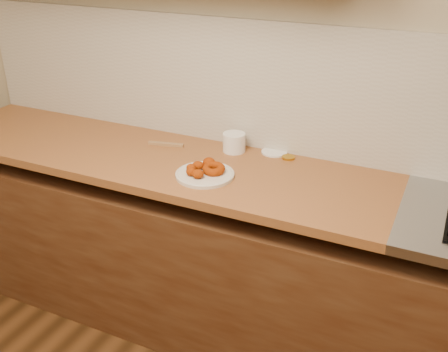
{
  "coord_description": "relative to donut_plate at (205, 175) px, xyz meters",
  "views": [
    {
      "loc": [
        0.63,
        -0.2,
        1.89
      ],
      "look_at": [
        -0.2,
        1.57,
        0.93
      ],
      "focal_mm": 42.0,
      "sensor_mm": 36.0,
      "label": 1
    }
  ],
  "objects": [
    {
      "name": "fried_dough_chunks",
      "position": [
        -0.03,
        0.0,
        0.03
      ],
      "size": [
        0.12,
        0.18,
        0.05
      ],
      "color": "#962D00",
      "rests_on": "donut_plate"
    },
    {
      "name": "donut_plate",
      "position": [
        0.0,
        0.0,
        0.0
      ],
      "size": [
        0.25,
        0.25,
        0.01
      ],
      "primitive_type": "cylinder",
      "color": "beige",
      "rests_on": "butcher_block"
    },
    {
      "name": "backsplash",
      "position": [
        0.3,
        0.4,
        0.29
      ],
      "size": [
        3.6,
        0.02,
        0.6
      ],
      "primitive_type": "cube",
      "color": "#B9B4A7",
      "rests_on": "wall_back"
    },
    {
      "name": "ring_donut",
      "position": [
        0.03,
        0.02,
        0.02
      ],
      "size": [
        0.13,
        0.13,
        0.04
      ],
      "primitive_type": "torus",
      "rotation": [
        0.1,
        0.0,
        0.34
      ],
      "color": "#962D00",
      "rests_on": "donut_plate"
    },
    {
      "name": "plastic_tub",
      "position": [
        0.0,
        0.3,
        0.04
      ],
      "size": [
        0.13,
        0.13,
        0.09
      ],
      "primitive_type": "cylinder",
      "rotation": [
        0.0,
        0.0,
        0.31
      ],
      "color": "white",
      "rests_on": "butcher_block"
    },
    {
      "name": "tub_lid",
      "position": [
        0.18,
        0.36,
        -0.0
      ],
      "size": [
        0.13,
        0.13,
        0.01
      ],
      "primitive_type": "cylinder",
      "rotation": [
        0.0,
        0.0,
        0.06
      ],
      "color": "white",
      "rests_on": "butcher_block"
    },
    {
      "name": "base_cabinet",
      "position": [
        0.3,
        0.1,
        -0.52
      ],
      "size": [
        3.6,
        0.6,
        0.77
      ],
      "primitive_type": "cube",
      "color": "brown",
      "rests_on": "floor"
    },
    {
      "name": "wooden_utensil",
      "position": [
        -0.33,
        0.22,
        -0.0
      ],
      "size": [
        0.18,
        0.06,
        0.01
      ],
      "primitive_type": "cube",
      "rotation": [
        0.0,
        0.0,
        0.21
      ],
      "color": "olive",
      "rests_on": "butcher_block"
    },
    {
      "name": "butcher_block",
      "position": [
        -0.35,
        0.1,
        -0.03
      ],
      "size": [
        2.3,
        0.62,
        0.04
      ],
      "primitive_type": "cube",
      "color": "#9B5925",
      "rests_on": "base_cabinet"
    },
    {
      "name": "brass_jar_lid",
      "position": [
        0.26,
        0.33,
        -0.0
      ],
      "size": [
        0.07,
        0.07,
        0.01
      ],
      "primitive_type": "cylinder",
      "rotation": [
        0.0,
        0.0,
        -0.27
      ],
      "color": "#BC8B1D",
      "rests_on": "butcher_block"
    },
    {
      "name": "wall_back",
      "position": [
        0.3,
        0.41,
        0.44
      ],
      "size": [
        4.0,
        0.02,
        2.7
      ],
      "primitive_type": "cube",
      "color": "#BAAD8F",
      "rests_on": "ground"
    }
  ]
}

